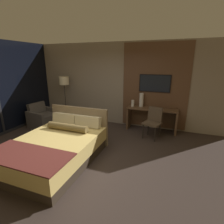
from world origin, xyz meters
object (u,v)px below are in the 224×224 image
object	(u,v)px
vase_short	(133,103)
vase_tall	(141,100)
floor_lamp	(64,84)
bed	(56,147)
tv	(155,83)
book	(156,108)
desk	(152,116)
desk_chair	(153,120)
armchair_by_window	(44,118)

from	to	relation	value
vase_short	vase_tall	bearing A→B (deg)	18.43
vase_tall	floor_lamp	bearing A→B (deg)	-174.45
bed	tv	world-z (taller)	tv
vase_short	book	size ratio (longest dim) A/B	0.94
bed	tv	size ratio (longest dim) A/B	2.33
bed	desk	xyz separation A→B (m)	(1.76, 2.59, 0.19)
desk_chair	vase_tall	xyz separation A→B (m)	(-0.50, 0.62, 0.43)
armchair_by_window	vase_tall	bearing A→B (deg)	-64.04
vase_short	book	world-z (taller)	vase_short
bed	desk	size ratio (longest dim) A/B	1.44
tv	vase_tall	distance (m)	0.67
desk	tv	bearing A→B (deg)	90.00
desk	armchair_by_window	bearing A→B (deg)	-165.32
bed	tv	bearing A→B (deg)	57.57
bed	desk_chair	world-z (taller)	bed
tv	desk_chair	bearing A→B (deg)	-80.79
desk	vase_short	bearing A→B (deg)	-179.01
desk	book	bearing A→B (deg)	-12.66
floor_lamp	bed	bearing A→B (deg)	-60.21
desk_chair	floor_lamp	distance (m)	3.38
armchair_by_window	desk_chair	bearing A→B (deg)	-75.57
desk	book	size ratio (longest dim) A/B	6.81
desk_chair	floor_lamp	bearing A→B (deg)	-169.85
bed	desk_chair	xyz separation A→B (m)	(1.88, 2.05, 0.23)
vase_tall	vase_short	bearing A→B (deg)	-161.57
desk	desk_chair	distance (m)	0.56
vase_short	armchair_by_window	bearing A→B (deg)	-162.48
bed	vase_tall	xyz separation A→B (m)	(1.38, 2.66, 0.66)
bed	armchair_by_window	bearing A→B (deg)	137.30
bed	armchair_by_window	world-z (taller)	bed
floor_lamp	armchair_by_window	bearing A→B (deg)	-119.70
armchair_by_window	book	size ratio (longest dim) A/B	4.08
book	armchair_by_window	bearing A→B (deg)	-166.21
armchair_by_window	bed	bearing A→B (deg)	-124.34
desk	vase_short	size ratio (longest dim) A/B	7.28
tv	vase_short	distance (m)	0.94
desk_chair	vase_tall	size ratio (longest dim) A/B	2.04
desk	desk_chair	xyz separation A→B (m)	(0.12, -0.54, 0.04)
bed	floor_lamp	distance (m)	2.96
desk_chair	vase_short	world-z (taller)	vase_short
desk	book	xyz separation A→B (m)	(0.12, -0.03, 0.26)
bed	armchair_by_window	size ratio (longest dim) A/B	2.41
floor_lamp	vase_tall	distance (m)	2.80
desk_chair	floor_lamp	xyz separation A→B (m)	(-3.25, 0.35, 0.84)
bed	floor_lamp	xyz separation A→B (m)	(-1.37, 2.40, 1.08)
vase_tall	vase_short	size ratio (longest dim) A/B	2.05
desk_chair	vase_short	bearing A→B (deg)	161.42
armchair_by_window	floor_lamp	world-z (taller)	floor_lamp
desk_chair	armchair_by_window	bearing A→B (deg)	-157.64
floor_lamp	desk	bearing A→B (deg)	3.49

